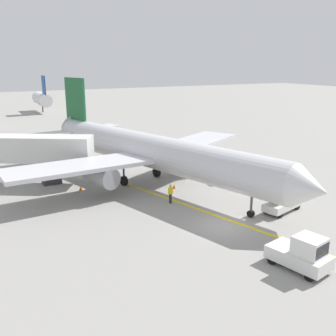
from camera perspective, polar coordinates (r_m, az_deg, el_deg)
ground_plane at (r=30.09m, az=8.07°, el=-8.27°), size 300.00×300.00×0.00m
taxi_line_yellow at (r=33.80m, az=2.71°, el=-5.42°), size 22.24×77.01×0.01m
airliner at (r=38.60m, az=-2.66°, el=2.51°), size 27.81×34.72×10.10m
jet_bridge at (r=41.68m, az=-21.02°, el=2.63°), size 12.27×8.79×4.85m
pushback_tug at (r=24.86m, az=18.95°, el=-11.75°), size 2.60×3.91×2.20m
baggage_tug_near_wing at (r=39.14m, az=17.04°, el=-1.76°), size 2.23×2.73×2.10m
baggage_tug_by_cargo_door at (r=40.29m, az=8.62°, el=-0.77°), size 2.60×1.74×2.10m
belt_loader_forward_hold at (r=33.37m, az=16.23°, el=-4.91°), size 5.16×2.49×2.59m
ground_crew_marshaller at (r=33.93m, az=0.35°, el=-3.69°), size 0.36×0.24×1.70m
safety_cone_nose_left at (r=38.27m, az=-12.63°, el=-2.94°), size 0.36×0.36×0.44m
safety_cone_nose_right at (r=38.05m, az=0.92°, el=-2.67°), size 0.36×0.36×0.44m
distant_aircraft_mid_left at (r=100.50m, az=-17.89°, el=9.58°), size 3.00×10.10×8.80m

